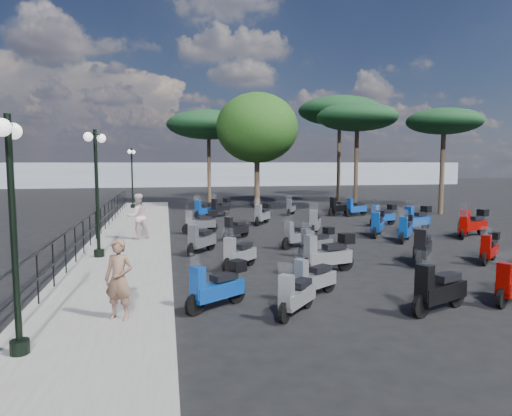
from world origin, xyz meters
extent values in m
plane|color=black|center=(0.00, 0.00, 0.00)|extent=(120.00, 120.00, 0.00)
cube|color=slate|center=(-6.50, 3.00, 0.07)|extent=(3.00, 30.00, 0.15)
cylinder|color=black|center=(-7.80, -7.46, 0.70)|extent=(0.04, 0.04, 1.10)
cylinder|color=black|center=(-7.80, -6.09, 0.70)|extent=(0.04, 0.04, 1.10)
cylinder|color=black|center=(-7.80, -4.73, 0.70)|extent=(0.04, 0.04, 1.10)
cylinder|color=black|center=(-7.80, -3.36, 0.70)|extent=(0.04, 0.04, 1.10)
cylinder|color=black|center=(-7.80, -1.99, 0.70)|extent=(0.04, 0.04, 1.10)
cylinder|color=black|center=(-7.80, -0.62, 0.70)|extent=(0.04, 0.04, 1.10)
cylinder|color=black|center=(-7.80, 0.75, 0.70)|extent=(0.04, 0.04, 1.10)
cylinder|color=black|center=(-7.80, 2.12, 0.70)|extent=(0.04, 0.04, 1.10)
cylinder|color=black|center=(-7.80, 3.48, 0.70)|extent=(0.04, 0.04, 1.10)
cylinder|color=black|center=(-7.80, 4.85, 0.70)|extent=(0.04, 0.04, 1.10)
cylinder|color=black|center=(-7.80, 6.22, 0.70)|extent=(0.04, 0.04, 1.10)
cylinder|color=black|center=(-7.80, 7.59, 0.70)|extent=(0.04, 0.04, 1.10)
cylinder|color=black|center=(-7.80, 8.96, 0.70)|extent=(0.04, 0.04, 1.10)
cylinder|color=black|center=(-7.80, 10.33, 0.70)|extent=(0.04, 0.04, 1.10)
cylinder|color=black|center=(-7.80, 11.69, 0.70)|extent=(0.04, 0.04, 1.10)
cylinder|color=black|center=(-7.80, 13.06, 0.70)|extent=(0.04, 0.04, 1.10)
cylinder|color=black|center=(-7.80, 14.43, 0.70)|extent=(0.04, 0.04, 1.10)
cylinder|color=black|center=(-7.80, 15.80, 0.70)|extent=(0.04, 0.04, 1.10)
cube|color=black|center=(-7.80, 2.80, 1.23)|extent=(0.04, 26.00, 0.04)
cube|color=black|center=(-7.80, 2.80, 0.70)|extent=(0.04, 26.00, 0.04)
cylinder|color=black|center=(-7.40, -8.74, 0.26)|extent=(0.30, 0.30, 0.22)
cylinder|color=black|center=(-7.40, -8.74, 2.00)|extent=(0.10, 0.10, 3.70)
cylinder|color=black|center=(-7.40, -8.74, 3.71)|extent=(0.14, 0.83, 0.04)
sphere|color=white|center=(-7.45, -8.33, 3.62)|extent=(0.26, 0.26, 0.26)
sphere|color=white|center=(-7.35, -9.15, 3.62)|extent=(0.26, 0.26, 0.26)
cylinder|color=black|center=(-7.22, -1.33, 0.27)|extent=(0.32, 0.32, 0.24)
cylinder|color=black|center=(-7.22, -1.33, 2.14)|extent=(0.11, 0.11, 3.97)
cylinder|color=black|center=(-7.22, -1.33, 3.97)|extent=(0.30, 0.87, 0.04)
sphere|color=white|center=(-7.09, -0.91, 3.88)|extent=(0.28, 0.28, 0.28)
sphere|color=white|center=(-7.36, -1.76, 3.88)|extent=(0.28, 0.28, 0.28)
cylinder|color=black|center=(-7.24, 14.25, 0.27)|extent=(0.31, 0.31, 0.23)
cylinder|color=black|center=(-7.24, 14.25, 2.08)|extent=(0.11, 0.11, 3.85)
cylinder|color=black|center=(-7.24, 14.25, 3.86)|extent=(0.21, 0.86, 0.04)
sphere|color=white|center=(-7.15, 14.67, 3.76)|extent=(0.27, 0.27, 0.27)
sphere|color=white|center=(-7.33, 13.82, 3.76)|extent=(0.27, 0.27, 0.27)
imported|color=brown|center=(-6.02, -7.38, 0.92)|extent=(0.66, 0.56, 1.54)
imported|color=beige|center=(-6.21, 1.87, 1.03)|extent=(1.06, 0.96, 1.76)
cylinder|color=black|center=(-2.23, -6.57, 0.22)|extent=(0.42, 0.31, 0.44)
cylinder|color=black|center=(-1.31, -5.98, 0.22)|extent=(0.42, 0.31, 0.44)
cube|color=#999DA2|center=(-1.73, -6.25, 0.38)|extent=(1.16, 0.90, 0.31)
cube|color=black|center=(-1.60, -6.17, 0.64)|extent=(0.61, 0.52, 0.13)
cube|color=#999DA2|center=(-2.17, -6.53, 0.64)|extent=(0.32, 0.34, 0.64)
plane|color=white|center=(-2.22, -6.56, 1.05)|extent=(0.25, 0.33, 0.34)
cylinder|color=black|center=(-4.58, -7.05, 0.23)|extent=(0.44, 0.34, 0.46)
cylinder|color=black|center=(-3.62, -6.40, 0.23)|extent=(0.44, 0.34, 0.46)
cube|color=#0E3E9C|center=(-4.06, -6.70, 0.40)|extent=(1.22, 0.97, 0.33)
cube|color=black|center=(-3.92, -6.61, 0.67)|extent=(0.64, 0.56, 0.13)
cube|color=#0E3E9C|center=(-4.51, -7.00, 0.67)|extent=(0.34, 0.36, 0.67)
plane|color=white|center=(-4.56, -7.03, 1.10)|extent=(0.27, 0.35, 0.36)
cube|color=black|center=(-3.61, -6.39, 0.84)|extent=(0.44, 0.44, 0.25)
cylinder|color=black|center=(-3.44, -3.72, 0.23)|extent=(0.39, 0.41, 0.47)
cylinder|color=black|center=(-2.65, -2.86, 0.23)|extent=(0.39, 0.41, 0.47)
cube|color=#999DA2|center=(-3.01, -3.25, 0.41)|extent=(1.09, 1.15, 0.33)
cube|color=black|center=(-2.90, -3.13, 0.68)|extent=(0.61, 0.63, 0.14)
cube|color=#999DA2|center=(-3.39, -3.66, 0.68)|extent=(0.36, 0.35, 0.68)
plane|color=white|center=(-3.43, -3.70, 1.12)|extent=(0.32, 0.30, 0.36)
cylinder|color=black|center=(-4.30, -1.15, 0.24)|extent=(0.36, 0.44, 0.47)
cylinder|color=black|center=(-3.59, -0.20, 0.24)|extent=(0.36, 0.44, 0.47)
cube|color=#52575B|center=(-3.92, -0.64, 0.41)|extent=(1.04, 1.23, 0.34)
cube|color=black|center=(-3.82, -0.50, 0.69)|extent=(0.59, 0.65, 0.14)
cube|color=#52575B|center=(-4.26, -1.09, 0.69)|extent=(0.37, 0.35, 0.69)
plane|color=white|center=(-4.29, -1.13, 1.14)|extent=(0.35, 0.29, 0.37)
cylinder|color=black|center=(-4.24, 3.58, 0.24)|extent=(0.48, 0.23, 0.47)
cylinder|color=black|center=(-3.11, 3.91, 0.24)|extent=(0.48, 0.23, 0.47)
cube|color=gray|center=(-3.63, 3.76, 0.41)|extent=(1.32, 0.68, 0.33)
cube|color=black|center=(-3.47, 3.81, 0.69)|extent=(0.65, 0.45, 0.14)
cube|color=gray|center=(-4.16, 3.60, 0.69)|extent=(0.29, 0.34, 0.69)
plane|color=white|center=(-4.22, 3.58, 1.13)|extent=(0.18, 0.38, 0.36)
cube|color=black|center=(-3.09, 3.92, 0.86)|extent=(0.41, 0.40, 0.25)
cylinder|color=black|center=(-3.47, 8.66, 0.24)|extent=(0.36, 0.44, 0.47)
cylinder|color=black|center=(-2.76, 9.61, 0.24)|extent=(0.36, 0.44, 0.47)
cube|color=#0E3E9C|center=(-3.09, 9.17, 0.41)|extent=(1.03, 1.23, 0.33)
cube|color=black|center=(-2.99, 9.31, 0.69)|extent=(0.59, 0.65, 0.14)
cube|color=#0E3E9C|center=(-3.42, 8.72, 0.69)|extent=(0.37, 0.35, 0.69)
plane|color=white|center=(-3.45, 8.67, 1.13)|extent=(0.35, 0.29, 0.37)
cylinder|color=black|center=(-2.90, -7.84, 0.22)|extent=(0.35, 0.38, 0.43)
cylinder|color=black|center=(-2.18, -7.03, 0.22)|extent=(0.35, 0.38, 0.43)
cube|color=#999DA2|center=(-2.51, -7.40, 0.38)|extent=(1.01, 1.08, 0.31)
cube|color=black|center=(-2.41, -7.29, 0.63)|extent=(0.56, 0.58, 0.13)
cube|color=#999DA2|center=(-2.85, -7.79, 0.63)|extent=(0.33, 0.33, 0.63)
plane|color=white|center=(-2.88, -7.83, 1.04)|extent=(0.30, 0.28, 0.33)
cylinder|color=black|center=(-1.33, -4.36, 0.26)|extent=(0.53, 0.24, 0.52)
cylinder|color=black|center=(-0.08, -4.02, 0.26)|extent=(0.53, 0.24, 0.52)
cube|color=#999DA2|center=(-0.65, -4.18, 0.45)|extent=(1.44, 0.71, 0.37)
cube|color=black|center=(-0.48, -4.13, 0.75)|extent=(0.71, 0.48, 0.15)
cube|color=#999DA2|center=(-1.24, -4.34, 0.75)|extent=(0.31, 0.37, 0.75)
plane|color=white|center=(-1.31, -4.35, 1.23)|extent=(0.19, 0.42, 0.40)
cube|color=black|center=(-0.06, -4.02, 0.94)|extent=(0.44, 0.43, 0.28)
cylinder|color=black|center=(-0.67, -1.92, 0.21)|extent=(0.43, 0.25, 0.43)
cylinder|color=black|center=(0.31, -1.51, 0.21)|extent=(0.43, 0.25, 0.43)
cube|color=gray|center=(-0.14, -1.70, 0.37)|extent=(1.19, 0.73, 0.30)
cube|color=black|center=(0.00, -1.64, 0.62)|extent=(0.60, 0.45, 0.12)
cube|color=gray|center=(-0.61, -1.89, 0.62)|extent=(0.28, 0.32, 0.62)
plane|color=white|center=(-0.66, -1.91, 1.02)|extent=(0.20, 0.34, 0.33)
cube|color=black|center=(0.33, -1.50, 0.78)|extent=(0.39, 0.38, 0.23)
cylinder|color=black|center=(-2.76, 1.52, 0.22)|extent=(0.39, 0.36, 0.44)
cylinder|color=black|center=(-1.95, 2.26, 0.22)|extent=(0.39, 0.36, 0.44)
cube|color=black|center=(-2.32, 1.92, 0.38)|extent=(1.09, 1.03, 0.31)
cube|color=black|center=(-2.20, 2.02, 0.64)|extent=(0.59, 0.57, 0.13)
cube|color=black|center=(-2.70, 1.57, 0.64)|extent=(0.33, 0.34, 0.64)
plane|color=white|center=(-2.74, 1.53, 1.05)|extent=(0.29, 0.31, 0.34)
cylinder|color=black|center=(-0.75, 5.46, 0.24)|extent=(0.35, 0.45, 0.48)
cylinder|color=black|center=(-0.08, 6.46, 0.24)|extent=(0.35, 0.45, 0.48)
cube|color=#999DA2|center=(-0.39, 6.00, 0.42)|extent=(1.00, 1.27, 0.34)
cube|color=black|center=(-0.29, 6.14, 0.70)|extent=(0.58, 0.66, 0.14)
cube|color=#999DA2|center=(-0.70, 5.53, 0.70)|extent=(0.37, 0.35, 0.70)
plane|color=white|center=(-0.73, 5.48, 1.15)|extent=(0.36, 0.28, 0.37)
cube|color=black|center=(-0.07, 6.47, 0.88)|extent=(0.45, 0.46, 0.26)
cylinder|color=black|center=(-2.51, 9.12, 0.25)|extent=(0.41, 0.43, 0.49)
cylinder|color=black|center=(-1.67, 10.02, 0.25)|extent=(0.41, 0.43, 0.49)
cube|color=black|center=(-2.05, 9.61, 0.43)|extent=(1.16, 1.20, 0.35)
cube|color=black|center=(-1.94, 9.73, 0.72)|extent=(0.64, 0.66, 0.14)
cube|color=black|center=(-2.45, 9.18, 0.72)|extent=(0.38, 0.37, 0.72)
plane|color=white|center=(-2.50, 9.14, 1.17)|extent=(0.34, 0.33, 0.38)
cube|color=black|center=(-1.65, 10.03, 0.90)|extent=(0.48, 0.48, 0.27)
cylinder|color=black|center=(-0.13, -8.08, 0.25)|extent=(0.49, 0.29, 0.49)
cylinder|color=black|center=(1.00, -7.59, 0.25)|extent=(0.49, 0.29, 0.49)
cube|color=black|center=(0.48, -7.82, 0.43)|extent=(1.37, 0.85, 0.35)
cube|color=black|center=(0.65, -7.75, 0.72)|extent=(0.69, 0.53, 0.14)
cube|color=black|center=(-0.05, -8.05, 0.72)|extent=(0.33, 0.37, 0.72)
plane|color=white|center=(-0.11, -8.07, 1.18)|extent=(0.23, 0.39, 0.38)
cylinder|color=black|center=(1.90, -7.88, 0.23)|extent=(0.44, 0.30, 0.45)
cube|color=#8C0603|center=(1.97, -7.84, 0.66)|extent=(0.32, 0.35, 0.66)
plane|color=white|center=(1.92, -7.87, 1.08)|extent=(0.24, 0.35, 0.35)
cylinder|color=black|center=(-0.90, -0.64, 0.23)|extent=(0.45, 0.31, 0.46)
cylinder|color=black|center=(0.12, -0.08, 0.23)|extent=(0.45, 0.31, 0.46)
cube|color=gray|center=(-0.35, -0.34, 0.41)|extent=(1.26, 0.89, 0.33)
cube|color=black|center=(-0.20, -0.26, 0.68)|extent=(0.65, 0.53, 0.14)
cube|color=gray|center=(-0.83, -0.60, 0.68)|extent=(0.33, 0.36, 0.68)
plane|color=white|center=(-0.88, -0.63, 1.11)|extent=(0.24, 0.36, 0.36)
cylinder|color=black|center=(3.23, 0.92, 0.25)|extent=(0.37, 0.47, 0.50)
cylinder|color=black|center=(3.94, 1.94, 0.25)|extent=(0.37, 0.47, 0.50)
cube|color=#0E3E9C|center=(3.61, 1.47, 0.43)|extent=(1.06, 1.30, 0.35)
cube|color=black|center=(3.71, 1.61, 0.72)|extent=(0.61, 0.69, 0.14)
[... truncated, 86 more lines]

